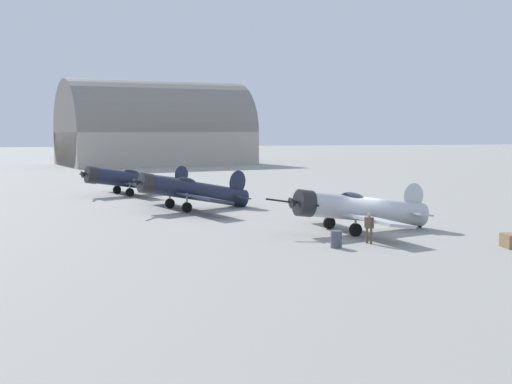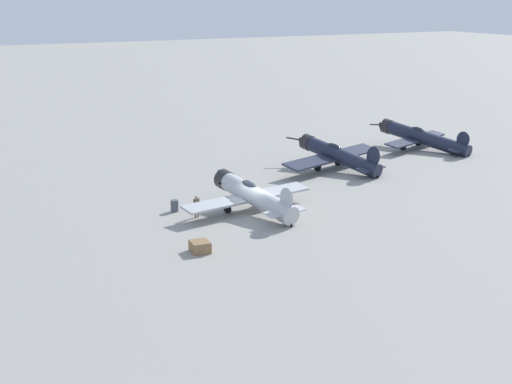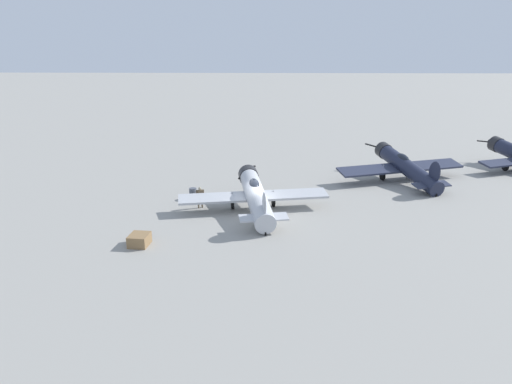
{
  "view_description": "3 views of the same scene",
  "coord_description": "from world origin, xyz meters",
  "px_view_note": "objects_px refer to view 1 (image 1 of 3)",
  "views": [
    {
      "loc": [
        15.56,
        41.39,
        6.52
      ],
      "look_at": [
        4.71,
        -10.7,
        1.6
      ],
      "focal_mm": 49.25,
      "sensor_mm": 36.0,
      "label": 1
    },
    {
      "loc": [
        -49.1,
        25.63,
        17.05
      ],
      "look_at": [
        0.0,
        0.0,
        1.8
      ],
      "focal_mm": 51.49,
      "sensor_mm": 36.0,
      "label": 2
    },
    {
      "loc": [
        -33.02,
        -0.97,
        12.29
      ],
      "look_at": [
        0.0,
        0.0,
        1.8
      ],
      "focal_mm": 32.13,
      "sensor_mm": 36.0,
      "label": 3
    }
  ],
  "objects_px": {
    "airplane_foreground": "(357,209)",
    "fuel_drum": "(336,239)",
    "airplane_mid_apron": "(191,191)",
    "ground_crew_mechanic": "(369,225)",
    "airplane_far_line": "(136,181)"
  },
  "relations": [
    {
      "from": "airplane_foreground",
      "to": "airplane_mid_apron",
      "type": "height_order",
      "value": "airplane_mid_apron"
    },
    {
      "from": "airplane_mid_apron",
      "to": "airplane_far_line",
      "type": "distance_m",
      "value": 14.23
    },
    {
      "from": "ground_crew_mechanic",
      "to": "fuel_drum",
      "type": "relative_size",
      "value": 1.86
    },
    {
      "from": "ground_crew_mechanic",
      "to": "fuel_drum",
      "type": "distance_m",
      "value": 2.5
    },
    {
      "from": "airplane_foreground",
      "to": "ground_crew_mechanic",
      "type": "height_order",
      "value": "airplane_foreground"
    },
    {
      "from": "airplane_mid_apron",
      "to": "fuel_drum",
      "type": "xyz_separation_m",
      "value": [
        -5.74,
        19.26,
        -1.04
      ]
    },
    {
      "from": "airplane_foreground",
      "to": "fuel_drum",
      "type": "xyz_separation_m",
      "value": [
        3.13,
        5.35,
        -0.97
      ]
    },
    {
      "from": "airplane_mid_apron",
      "to": "fuel_drum",
      "type": "distance_m",
      "value": 20.12
    },
    {
      "from": "airplane_mid_apron",
      "to": "airplane_far_line",
      "type": "relative_size",
      "value": 1.17
    },
    {
      "from": "airplane_foreground",
      "to": "airplane_far_line",
      "type": "height_order",
      "value": "airplane_foreground"
    },
    {
      "from": "airplane_mid_apron",
      "to": "fuel_drum",
      "type": "bearing_deg",
      "value": 87.87
    },
    {
      "from": "airplane_foreground",
      "to": "ground_crew_mechanic",
      "type": "distance_m",
      "value": 4.5
    },
    {
      "from": "airplane_foreground",
      "to": "fuel_drum",
      "type": "distance_m",
      "value": 6.28
    },
    {
      "from": "airplane_mid_apron",
      "to": "ground_crew_mechanic",
      "type": "height_order",
      "value": "airplane_mid_apron"
    },
    {
      "from": "airplane_foreground",
      "to": "airplane_mid_apron",
      "type": "relative_size",
      "value": 0.92
    }
  ]
}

